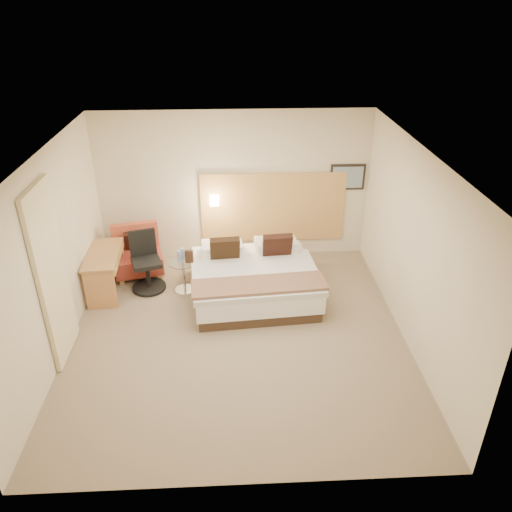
{
  "coord_description": "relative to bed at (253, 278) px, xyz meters",
  "views": [
    {
      "loc": [
        -0.03,
        -5.86,
        4.48
      ],
      "look_at": [
        0.29,
        0.49,
        1.03
      ],
      "focal_mm": 35.0,
      "sensor_mm": 36.0,
      "label": 1
    }
  ],
  "objects": [
    {
      "name": "lamp_shade",
      "position": [
        -0.63,
        1.29,
        0.84
      ],
      "size": [
        0.15,
        0.15,
        0.15
      ],
      "primitive_type": "cube",
      "color": "#F7E5C0",
      "rests_on": "wall_back"
    },
    {
      "name": "desk_chair",
      "position": [
        -1.75,
        0.3,
        0.1
      ],
      "size": [
        0.7,
        0.7,
        0.99
      ],
      "color": "black",
      "rests_on": "floor"
    },
    {
      "name": "wall_right",
      "position": [
        2.13,
        -1.07,
        1.04
      ],
      "size": [
        0.02,
        5.0,
        2.7
      ],
      "primitive_type": "cube",
      "color": "beige",
      "rests_on": "floor"
    },
    {
      "name": "wall_back",
      "position": [
        -0.28,
        1.44,
        1.04
      ],
      "size": [
        4.8,
        0.02,
        2.7
      ],
      "primitive_type": "cube",
      "color": "beige",
      "rests_on": "floor"
    },
    {
      "name": "wall_left",
      "position": [
        -2.69,
        -1.07,
        1.04
      ],
      "size": [
        0.02,
        5.0,
        2.7
      ],
      "primitive_type": "cube",
      "color": "beige",
      "rests_on": "floor"
    },
    {
      "name": "desk",
      "position": [
        -2.39,
        0.23,
        0.24
      ],
      "size": [
        0.58,
        1.16,
        0.71
      ],
      "color": "#A97542",
      "rests_on": "floor"
    },
    {
      "name": "bed",
      "position": [
        0.0,
        0.0,
        0.0
      ],
      "size": [
        2.11,
        2.07,
        0.96
      ],
      "color": "#3A291D",
      "rests_on": "floor"
    },
    {
      "name": "wall_front",
      "position": [
        -0.28,
        -3.58,
        1.04
      ],
      "size": [
        4.8,
        0.02,
        2.7
      ],
      "primitive_type": "cube",
      "color": "beige",
      "rests_on": "floor"
    },
    {
      "name": "menu_folder",
      "position": [
        -1.03,
        0.14,
        0.34
      ],
      "size": [
        0.13,
        0.06,
        0.22
      ],
      "primitive_type": "cube",
      "rotation": [
        0.0,
        0.0,
        -0.11
      ],
      "color": "#342015",
      "rests_on": "side_table"
    },
    {
      "name": "lounge_chair",
      "position": [
        -1.99,
        0.84,
        0.03
      ],
      "size": [
        0.94,
        0.87,
        0.85
      ],
      "color": "tan",
      "rests_on": "floor"
    },
    {
      "name": "art_frame",
      "position": [
        1.74,
        1.41,
        1.19
      ],
      "size": [
        0.62,
        0.03,
        0.47
      ],
      "primitive_type": "cube",
      "color": "black",
      "rests_on": "wall_back"
    },
    {
      "name": "art_canvas",
      "position": [
        1.74,
        1.39,
        1.19
      ],
      "size": [
        0.54,
        0.01,
        0.39
      ],
      "primitive_type": "cube",
      "color": "gray",
      "rests_on": "wall_back"
    },
    {
      "name": "headboard_panel",
      "position": [
        0.42,
        1.4,
        0.64
      ],
      "size": [
        2.6,
        0.04,
        1.3
      ],
      "primitive_type": "cube",
      "color": "tan",
      "rests_on": "wall_back"
    },
    {
      "name": "ceiling",
      "position": [
        -0.28,
        -1.07,
        2.4
      ],
      "size": [
        4.8,
        5.0,
        0.02
      ],
      "primitive_type": "cube",
      "color": "silver",
      "rests_on": "floor"
    },
    {
      "name": "side_table",
      "position": [
        -1.14,
        0.18,
        -0.01
      ],
      "size": [
        0.54,
        0.54,
        0.55
      ],
      "color": "white",
      "rests_on": "floor"
    },
    {
      "name": "floor",
      "position": [
        -0.28,
        -1.07,
        -0.32
      ],
      "size": [
        4.8,
        5.0,
        0.02
      ],
      "primitive_type": "cube",
      "color": "#826F57",
      "rests_on": "ground"
    },
    {
      "name": "curtain",
      "position": [
        -2.64,
        -1.32,
        0.91
      ],
      "size": [
        0.06,
        0.9,
        2.42
      ],
      "primitive_type": "cube",
      "color": "beige",
      "rests_on": "wall_left"
    },
    {
      "name": "bottle_b",
      "position": [
        -1.13,
        0.27,
        0.33
      ],
      "size": [
        0.06,
        0.06,
        0.2
      ],
      "primitive_type": "cylinder",
      "rotation": [
        0.0,
        0.0,
        -0.11
      ],
      "color": "#90AEDE",
      "rests_on": "side_table"
    },
    {
      "name": "bottle_a",
      "position": [
        -1.19,
        0.19,
        0.33
      ],
      "size": [
        0.06,
        0.06,
        0.2
      ],
      "primitive_type": "cylinder",
      "rotation": [
        0.0,
        0.0,
        -0.11
      ],
      "color": "#879CD1",
      "rests_on": "side_table"
    },
    {
      "name": "lamp_arm",
      "position": [
        -0.63,
        1.35,
        0.84
      ],
      "size": [
        0.02,
        0.12,
        0.02
      ],
      "primitive_type": "cylinder",
      "rotation": [
        1.57,
        0.0,
        0.0
      ],
      "color": "silver",
      "rests_on": "wall_back"
    }
  ]
}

